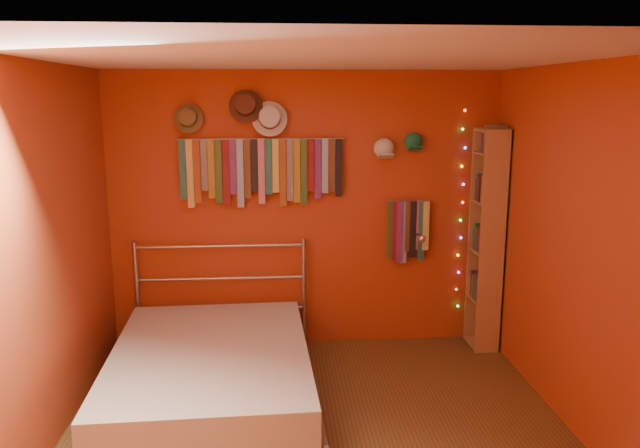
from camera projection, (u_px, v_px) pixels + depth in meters
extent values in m
plane|color=brown|center=(319.00, 441.00, 4.19)|extent=(3.50, 3.50, 0.00)
cube|color=#A5421A|center=(306.00, 211.00, 5.64)|extent=(3.50, 0.02, 2.50)
cube|color=#A5421A|center=(587.00, 256.00, 4.06)|extent=(0.02, 3.50, 2.50)
cube|color=#A5421A|center=(34.00, 267.00, 3.81)|extent=(0.02, 3.50, 2.50)
cube|color=white|center=(319.00, 57.00, 3.68)|extent=(3.50, 3.50, 0.02)
cylinder|color=#A8A8AC|center=(261.00, 139.00, 5.44)|extent=(1.45, 0.01, 0.01)
cube|color=#19575A|center=(183.00, 170.00, 5.43)|extent=(0.06, 0.01, 0.52)
cube|color=#D1B453|center=(190.00, 174.00, 5.44)|extent=(0.06, 0.01, 0.60)
cube|color=maroon|center=(197.00, 172.00, 5.43)|extent=(0.06, 0.01, 0.56)
cube|color=navy|center=(204.00, 165.00, 5.44)|extent=(0.06, 0.01, 0.45)
cube|color=olive|center=(211.00, 169.00, 5.44)|extent=(0.06, 0.01, 0.52)
cube|color=#2A4B1E|center=(219.00, 172.00, 5.44)|extent=(0.06, 0.01, 0.56)
cube|color=#64110F|center=(226.00, 173.00, 5.46)|extent=(0.06, 0.01, 0.59)
cube|color=#461965|center=(233.00, 167.00, 5.45)|extent=(0.06, 0.01, 0.48)
cube|color=#709BC7|center=(240.00, 174.00, 5.46)|extent=(0.06, 0.01, 0.60)
cube|color=#52391B|center=(247.00, 169.00, 5.47)|extent=(0.06, 0.01, 0.52)
cube|color=black|center=(254.00, 166.00, 5.46)|extent=(0.06, 0.01, 0.46)
cube|color=#B3597C|center=(262.00, 172.00, 5.47)|extent=(0.06, 0.01, 0.57)
cube|color=#1B6057|center=(269.00, 167.00, 5.48)|extent=(0.06, 0.01, 0.49)
cube|color=#B7B94A|center=(276.00, 166.00, 5.48)|extent=(0.06, 0.01, 0.47)
cube|color=brown|center=(283.00, 173.00, 5.49)|extent=(0.06, 0.01, 0.59)
cube|color=navy|center=(290.00, 170.00, 5.50)|extent=(0.06, 0.01, 0.55)
cube|color=olive|center=(297.00, 171.00, 5.50)|extent=(0.06, 0.01, 0.56)
cube|color=#284A1D|center=(304.00, 172.00, 5.50)|extent=(0.06, 0.01, 0.58)
cube|color=#620F0E|center=(311.00, 165.00, 5.50)|extent=(0.06, 0.01, 0.47)
cube|color=#401A6B|center=(318.00, 169.00, 5.51)|extent=(0.06, 0.01, 0.53)
cube|color=#6EA0C4|center=(325.00, 166.00, 5.50)|extent=(0.06, 0.01, 0.48)
cube|color=#4D2C19|center=(332.00, 166.00, 5.52)|extent=(0.06, 0.01, 0.47)
cube|color=black|center=(339.00, 168.00, 5.52)|extent=(0.06, 0.01, 0.51)
cylinder|color=#A8A8AC|center=(409.00, 201.00, 5.64)|extent=(0.40, 0.01, 0.01)
cube|color=#1C461C|center=(391.00, 230.00, 5.68)|extent=(0.06, 0.01, 0.53)
cube|color=maroon|center=(395.00, 231.00, 5.68)|extent=(0.06, 0.01, 0.55)
cube|color=#521964|center=(400.00, 232.00, 5.67)|extent=(0.06, 0.01, 0.57)
cube|color=#7897D6|center=(404.00, 232.00, 5.69)|extent=(0.06, 0.01, 0.58)
cube|color=#482718|center=(408.00, 227.00, 5.68)|extent=(0.06, 0.01, 0.47)
cube|color=black|center=(413.00, 230.00, 5.68)|extent=(0.06, 0.01, 0.52)
cube|color=#AF5782|center=(417.00, 226.00, 5.69)|extent=(0.06, 0.01, 0.45)
cube|color=#1B5E5B|center=(421.00, 231.00, 5.69)|extent=(0.06, 0.01, 0.55)
cube|color=#CDCB52|center=(426.00, 226.00, 5.68)|extent=(0.06, 0.01, 0.46)
cylinder|color=brown|center=(188.00, 119.00, 5.35)|extent=(0.25, 0.06, 0.25)
cylinder|color=brown|center=(188.00, 118.00, 5.30)|extent=(0.15, 0.12, 0.16)
cylinder|color=#332314|center=(188.00, 118.00, 5.32)|extent=(0.15, 0.05, 0.15)
cylinder|color=#4F291C|center=(246.00, 106.00, 5.36)|extent=(0.29, 0.07, 0.29)
cylinder|color=#4F291C|center=(246.00, 105.00, 5.31)|extent=(0.17, 0.14, 0.19)
cylinder|color=black|center=(246.00, 106.00, 5.33)|extent=(0.18, 0.06, 0.18)
cylinder|color=beige|center=(270.00, 119.00, 5.40)|extent=(0.31, 0.08, 0.30)
cylinder|color=beige|center=(270.00, 118.00, 5.34)|extent=(0.18, 0.15, 0.20)
cylinder|color=black|center=(270.00, 118.00, 5.37)|extent=(0.19, 0.06, 0.19)
ellipsoid|color=silver|center=(384.00, 149.00, 5.53)|extent=(0.18, 0.14, 0.18)
cube|color=silver|center=(386.00, 156.00, 5.43)|extent=(0.13, 0.10, 0.05)
ellipsoid|color=#1A784D|center=(413.00, 141.00, 5.54)|extent=(0.17, 0.13, 0.17)
cube|color=#1A784D|center=(416.00, 148.00, 5.45)|extent=(0.12, 0.09, 0.05)
sphere|color=#FF3333|center=(465.00, 110.00, 5.52)|extent=(0.02, 0.02, 0.02)
sphere|color=#33FF4C|center=(463.00, 129.00, 5.56)|extent=(0.02, 0.02, 0.02)
sphere|color=#4C66FF|center=(465.00, 148.00, 5.59)|extent=(0.02, 0.02, 0.02)
sphere|color=yellow|center=(462.00, 166.00, 5.62)|extent=(0.02, 0.02, 0.02)
sphere|color=#FF4CCC|center=(463.00, 184.00, 5.66)|extent=(0.02, 0.02, 0.02)
sphere|color=#FF3333|center=(463.00, 202.00, 5.69)|extent=(0.02, 0.02, 0.02)
sphere|color=#33FF4C|center=(460.00, 220.00, 5.73)|extent=(0.02, 0.02, 0.02)
sphere|color=#4C66FF|center=(461.00, 238.00, 5.76)|extent=(0.02, 0.02, 0.02)
sphere|color=yellow|center=(458.00, 255.00, 5.79)|extent=(0.02, 0.02, 0.02)
sphere|color=#FF4CCC|center=(459.00, 272.00, 5.83)|extent=(0.02, 0.02, 0.02)
sphere|color=#FF3333|center=(456.00, 289.00, 5.86)|extent=(0.02, 0.02, 0.02)
sphere|color=#33FF4C|center=(458.00, 306.00, 5.89)|extent=(0.02, 0.02, 0.02)
cylinder|color=#A8A8AC|center=(416.00, 235.00, 5.74)|extent=(0.03, 0.03, 0.03)
cylinder|color=#A8A8AC|center=(419.00, 235.00, 5.62)|extent=(0.01, 0.25, 0.08)
sphere|color=white|center=(422.00, 239.00, 5.50)|extent=(0.07, 0.07, 0.07)
cube|color=#AA704D|center=(493.00, 245.00, 5.44)|extent=(0.24, 0.02, 2.00)
cube|color=#AA704D|center=(481.00, 237.00, 5.75)|extent=(0.24, 0.02, 2.00)
cube|color=#AA704D|center=(499.00, 241.00, 5.60)|extent=(0.02, 0.34, 2.00)
cube|color=#AA704D|center=(481.00, 343.00, 5.79)|extent=(0.24, 0.32, 0.02)
cube|color=#AA704D|center=(484.00, 299.00, 5.71)|extent=(0.24, 0.32, 0.02)
cube|color=#AA704D|center=(486.00, 252.00, 5.62)|extent=(0.24, 0.32, 0.02)
cube|color=#AA704D|center=(489.00, 202.00, 5.52)|extent=(0.24, 0.32, 0.02)
cube|color=#AA704D|center=(492.00, 154.00, 5.44)|extent=(0.24, 0.32, 0.02)
cube|color=#AA704D|center=(493.00, 131.00, 5.40)|extent=(0.24, 0.32, 0.02)
cylinder|color=#A8A8AC|center=(137.00, 297.00, 5.59)|extent=(0.04, 0.04, 1.02)
cylinder|color=#A8A8AC|center=(304.00, 293.00, 5.70)|extent=(0.04, 0.04, 1.02)
cylinder|color=#A8A8AC|center=(222.00, 309.00, 5.67)|extent=(1.50, 0.03, 0.03)
cylinder|color=#A8A8AC|center=(221.00, 278.00, 5.61)|extent=(1.50, 0.03, 0.03)
cylinder|color=#A8A8AC|center=(220.00, 246.00, 5.55)|extent=(1.50, 0.03, 0.03)
cube|color=#B7B5A5|center=(211.00, 375.00, 4.66)|extent=(1.51, 2.08, 0.41)
cylinder|color=#A8A8AC|center=(109.00, 380.00, 4.61)|extent=(0.11, 2.03, 0.03)
cylinder|color=#A8A8AC|center=(311.00, 374.00, 4.71)|extent=(0.11, 2.03, 0.03)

